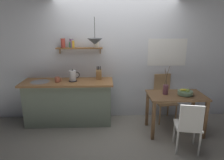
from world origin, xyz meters
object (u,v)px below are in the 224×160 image
object	(u,v)px
dining_chair_near	(189,125)
pendant_lamp	(95,41)
electric_kettle	(73,76)
knife_block	(99,74)
dining_table	(176,101)
dining_chair_far	(163,96)
twig_vase	(166,89)
fruit_bowl	(185,92)
coffee_mug_by_sink	(57,80)

from	to	relation	value
dining_chair_near	pendant_lamp	world-z (taller)	pendant_lamp
electric_kettle	pendant_lamp	xyz separation A→B (m)	(0.46, -0.09, 0.69)
knife_block	dining_chair_near	bearing A→B (deg)	-39.70
dining_table	pendant_lamp	size ratio (longest dim) A/B	2.06
dining_chair_far	pendant_lamp	distance (m)	1.89
dining_chair_far	twig_vase	bearing A→B (deg)	-104.18
dining_chair_far	knife_block	distance (m)	1.48
dining_chair_far	knife_block	xyz separation A→B (m)	(-1.39, -0.01, 0.50)
twig_vase	knife_block	bearing A→B (deg)	157.43
dining_chair_far	electric_kettle	world-z (taller)	electric_kettle
dining_chair_near	dining_chair_far	xyz separation A→B (m)	(-0.06, 1.22, 0.05)
fruit_bowl	coffee_mug_by_sink	xyz separation A→B (m)	(-2.42, 0.42, 0.16)
coffee_mug_by_sink	twig_vase	bearing A→B (deg)	-9.28
dining_chair_near	dining_chair_far	size ratio (longest dim) A/B	0.87
dining_chair_near	fruit_bowl	xyz separation A→B (m)	(0.15, 0.61, 0.33)
fruit_bowl	twig_vase	world-z (taller)	twig_vase
fruit_bowl	twig_vase	distance (m)	0.36
dining_chair_near	knife_block	distance (m)	1.97
dining_chair_near	twig_vase	bearing A→B (deg)	105.90
electric_kettle	fruit_bowl	bearing A→B (deg)	-12.38
dining_table	dining_chair_near	distance (m)	0.67
dining_chair_near	pendant_lamp	distance (m)	2.19
twig_vase	electric_kettle	bearing A→B (deg)	167.64
electric_kettle	coffee_mug_by_sink	distance (m)	0.31
twig_vase	pendant_lamp	distance (m)	1.60
dining_chair_far	twig_vase	size ratio (longest dim) A/B	1.88
twig_vase	electric_kettle	world-z (taller)	twig_vase
coffee_mug_by_sink	dining_chair_near	bearing A→B (deg)	-24.25
electric_kettle	dining_chair_near	bearing A→B (deg)	-28.55
dining_chair_far	fruit_bowl	size ratio (longest dim) A/B	3.69
knife_block	fruit_bowl	bearing A→B (deg)	-20.49
dining_table	fruit_bowl	bearing A→B (deg)	-15.91
dining_chair_near	twig_vase	world-z (taller)	twig_vase
knife_block	pendant_lamp	bearing A→B (deg)	-103.80
dining_chair_far	coffee_mug_by_sink	world-z (taller)	coffee_mug_by_sink
dining_chair_near	dining_chair_far	distance (m)	1.22
dining_chair_far	coffee_mug_by_sink	xyz separation A→B (m)	(-2.21, -0.19, 0.44)
fruit_bowl	electric_kettle	xyz separation A→B (m)	(-2.12, 0.47, 0.21)
dining_chair_far	dining_chair_near	bearing A→B (deg)	-87.15
electric_kettle	coffee_mug_by_sink	bearing A→B (deg)	-170.45
fruit_bowl	twig_vase	xyz separation A→B (m)	(-0.35, 0.08, 0.04)
twig_vase	knife_block	world-z (taller)	twig_vase
electric_kettle	coffee_mug_by_sink	xyz separation A→B (m)	(-0.30, -0.05, -0.06)
twig_vase	coffee_mug_by_sink	world-z (taller)	twig_vase
dining_chair_far	dining_table	bearing A→B (deg)	-83.63
dining_chair_near	coffee_mug_by_sink	size ratio (longest dim) A/B	6.26
dining_table	electric_kettle	size ratio (longest dim) A/B	4.18
dining_chair_near	dining_chair_far	world-z (taller)	dining_chair_far
dining_table	twig_vase	xyz separation A→B (m)	(-0.20, 0.03, 0.23)
dining_chair_near	coffee_mug_by_sink	bearing A→B (deg)	155.75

